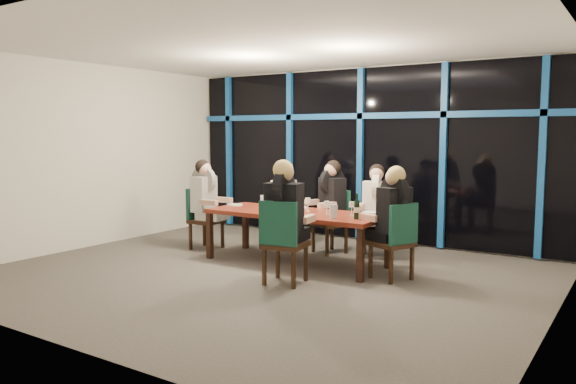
# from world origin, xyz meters

# --- Properties ---
(room) EXTENTS (7.04, 7.00, 3.02)m
(room) POSITION_xyz_m (0.00, 0.00, 2.02)
(room) COLOR #57514C
(room) RESTS_ON ground
(window_wall) EXTENTS (6.86, 0.43, 2.94)m
(window_wall) POSITION_xyz_m (0.01, 2.93, 1.55)
(window_wall) COLOR black
(window_wall) RESTS_ON ground
(dining_table) EXTENTS (2.60, 1.00, 0.75)m
(dining_table) POSITION_xyz_m (0.00, 0.80, 0.68)
(dining_table) COLOR maroon
(dining_table) RESTS_ON ground
(chair_far_left) EXTENTS (0.51, 0.51, 0.92)m
(chair_far_left) POSITION_xyz_m (-0.85, 1.80, 0.51)
(chair_far_left) COLOR black
(chair_far_left) RESTS_ON ground
(chair_far_mid) EXTENTS (0.61, 0.61, 0.99)m
(chair_far_mid) POSITION_xyz_m (0.11, 1.76, 0.55)
(chair_far_mid) COLOR black
(chair_far_mid) RESTS_ON ground
(chair_far_right) EXTENTS (0.56, 0.56, 0.96)m
(chair_far_right) POSITION_xyz_m (0.78, 1.87, 0.54)
(chair_far_right) COLOR black
(chair_far_right) RESTS_ON ground
(chair_end_left) EXTENTS (0.49, 0.49, 0.99)m
(chair_end_left) POSITION_xyz_m (-1.83, 0.85, 0.55)
(chair_end_left) COLOR black
(chair_end_left) RESTS_ON ground
(chair_end_right) EXTENTS (0.60, 0.60, 0.99)m
(chair_end_right) POSITION_xyz_m (1.58, 0.69, 0.56)
(chair_end_right) COLOR black
(chair_end_right) RESTS_ON ground
(chair_near_mid) EXTENTS (0.56, 0.56, 1.05)m
(chair_near_mid) POSITION_xyz_m (0.49, -0.29, 0.59)
(chair_near_mid) COLOR black
(chair_near_mid) RESTS_ON ground
(diner_far_left) EXTENTS (0.52, 0.61, 0.89)m
(diner_far_left) POSITION_xyz_m (-0.83, 1.72, 0.88)
(diner_far_left) COLOR white
(diner_far_left) RESTS_ON ground
(diner_far_mid) EXTENTS (0.62, 0.68, 0.96)m
(diner_far_mid) POSITION_xyz_m (0.08, 1.68, 0.94)
(diner_far_mid) COLOR black
(diner_far_mid) RESTS_ON ground
(diner_far_right) EXTENTS (0.56, 0.65, 0.93)m
(diner_far_right) POSITION_xyz_m (0.80, 1.79, 0.92)
(diner_far_right) COLOR white
(diner_far_right) RESTS_ON ground
(diner_end_left) EXTENTS (0.63, 0.51, 0.96)m
(diner_end_left) POSITION_xyz_m (-1.75, 0.86, 0.94)
(diner_end_left) COLOR black
(diner_end_left) RESTS_ON ground
(diner_end_right) EXTENTS (0.68, 0.62, 0.97)m
(diner_end_right) POSITION_xyz_m (1.50, 0.72, 0.95)
(diner_end_right) COLOR black
(diner_end_right) RESTS_ON ground
(diner_near_mid) EXTENTS (0.57, 0.69, 1.03)m
(diner_near_mid) POSITION_xyz_m (0.48, -0.20, 1.01)
(diner_near_mid) COLOR black
(diner_near_mid) RESTS_ON ground
(plate_far_left) EXTENTS (0.24, 0.24, 0.01)m
(plate_far_left) POSITION_xyz_m (-0.70, 1.17, 0.76)
(plate_far_left) COLOR white
(plate_far_left) RESTS_ON dining_table
(plate_far_mid) EXTENTS (0.24, 0.24, 0.01)m
(plate_far_mid) POSITION_xyz_m (-0.16, 1.17, 0.76)
(plate_far_mid) COLOR white
(plate_far_mid) RESTS_ON dining_table
(plate_far_right) EXTENTS (0.24, 0.24, 0.01)m
(plate_far_right) POSITION_xyz_m (0.97, 1.25, 0.76)
(plate_far_right) COLOR white
(plate_far_right) RESTS_ON dining_table
(plate_end_left) EXTENTS (0.24, 0.24, 0.01)m
(plate_end_left) POSITION_xyz_m (-1.18, 0.90, 0.76)
(plate_end_left) COLOR white
(plate_end_left) RESTS_ON dining_table
(plate_end_right) EXTENTS (0.24, 0.24, 0.01)m
(plate_end_right) POSITION_xyz_m (0.98, 0.93, 0.76)
(plate_end_right) COLOR white
(plate_end_right) RESTS_ON dining_table
(plate_near_mid) EXTENTS (0.24, 0.24, 0.01)m
(plate_near_mid) POSITION_xyz_m (0.39, 0.36, 0.76)
(plate_near_mid) COLOR white
(plate_near_mid) RESTS_ON dining_table
(wine_bottle) EXTENTS (0.08, 0.08, 0.33)m
(wine_bottle) POSITION_xyz_m (1.04, 0.65, 0.88)
(wine_bottle) COLOR black
(wine_bottle) RESTS_ON dining_table
(water_pitcher) EXTENTS (0.11, 0.10, 0.18)m
(water_pitcher) POSITION_xyz_m (0.76, 0.52, 0.84)
(water_pitcher) COLOR silver
(water_pitcher) RESTS_ON dining_table
(tea_light) EXTENTS (0.05, 0.05, 0.03)m
(tea_light) POSITION_xyz_m (-0.11, 0.60, 0.76)
(tea_light) COLOR #F19648
(tea_light) RESTS_ON dining_table
(wine_glass_a) EXTENTS (0.06, 0.06, 0.16)m
(wine_glass_a) POSITION_xyz_m (-0.32, 0.71, 0.87)
(wine_glass_a) COLOR white
(wine_glass_a) RESTS_ON dining_table
(wine_glass_b) EXTENTS (0.08, 0.08, 0.20)m
(wine_glass_b) POSITION_xyz_m (0.13, 0.91, 0.89)
(wine_glass_b) COLOR white
(wine_glass_b) RESTS_ON dining_table
(wine_glass_c) EXTENTS (0.07, 0.07, 0.18)m
(wine_glass_c) POSITION_xyz_m (0.50, 0.82, 0.88)
(wine_glass_c) COLOR silver
(wine_glass_c) RESTS_ON dining_table
(wine_glass_d) EXTENTS (0.07, 0.07, 0.19)m
(wine_glass_d) POSITION_xyz_m (-0.66, 0.91, 0.89)
(wine_glass_d) COLOR silver
(wine_glass_d) RESTS_ON dining_table
(wine_glass_e) EXTENTS (0.07, 0.07, 0.19)m
(wine_glass_e) POSITION_xyz_m (0.83, 0.93, 0.88)
(wine_glass_e) COLOR silver
(wine_glass_e) RESTS_ON dining_table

